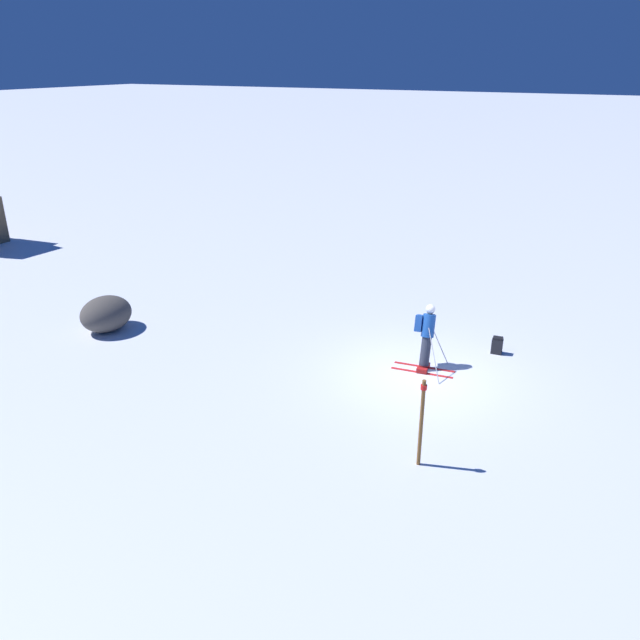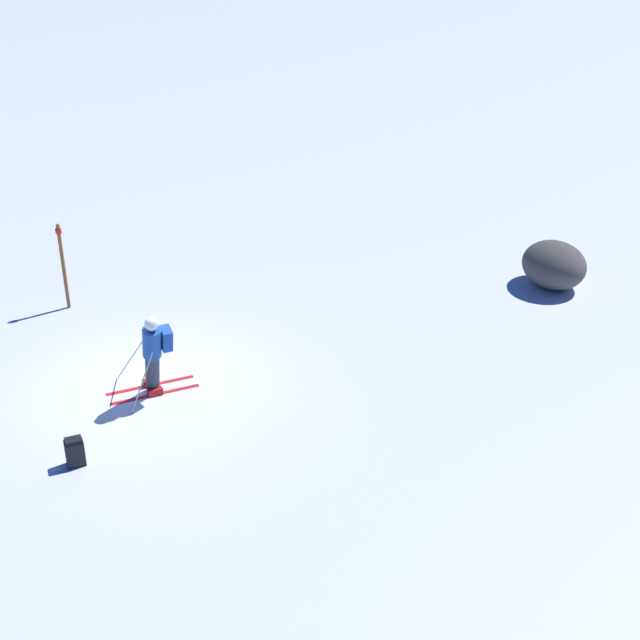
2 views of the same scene
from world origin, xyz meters
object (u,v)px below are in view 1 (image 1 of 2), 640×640
Objects in this scene: exposed_boulder_0 at (106,314)px; trail_marker at (421,419)px; skier at (426,333)px; spare_backpack at (497,345)px.

trail_marker reaches higher than exposed_boulder_0.
skier is 1.08× the size of exposed_boulder_0.
skier is 9.74m from exposed_boulder_0.
exposed_boulder_0 is 11.07m from trail_marker.
trail_marker is (-4.36, -1.33, 0.11)m from skier.
trail_marker reaches higher than spare_backpack.
skier reaches higher than exposed_boulder_0.
spare_backpack is at bearing -2.30° from trail_marker.
trail_marker is at bearing -97.33° from spare_backpack.
skier is 2.42m from spare_backpack.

